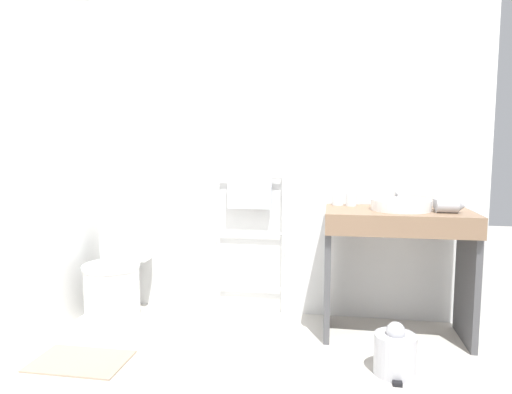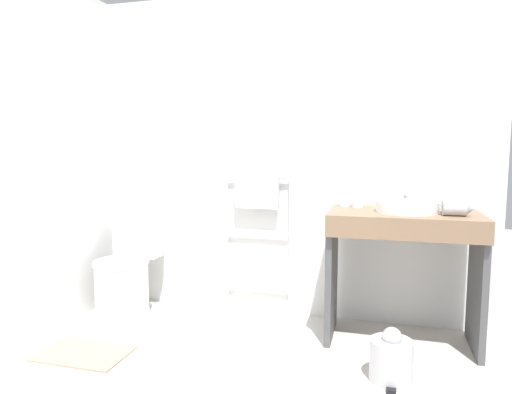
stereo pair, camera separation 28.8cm
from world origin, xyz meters
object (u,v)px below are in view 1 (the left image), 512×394
hair_dryer (447,206)px  trash_bin (395,352)px  toilet (115,280)px  cup_near_wall (338,199)px  towel_radiator (250,211)px  cup_near_edge (351,200)px  sink_basin (401,204)px

hair_dryer → trash_bin: 0.99m
toilet → cup_near_wall: cup_near_wall is taller
towel_radiator → cup_near_edge: towel_radiator is taller
cup_near_edge → towel_radiator: bearing=173.2°
toilet → sink_basin: (2.02, 0.06, 0.60)m
towel_radiator → trash_bin: 1.44m
towel_radiator → cup_near_wall: size_ratio=11.59×
cup_near_edge → trash_bin: cup_near_edge is taller
sink_basin → trash_bin: 0.96m
towel_radiator → cup_near_wall: towel_radiator is taller
cup_near_edge → cup_near_wall: bearing=162.6°
toilet → sink_basin: bearing=1.6°
toilet → hair_dryer: hair_dryer is taller
cup_near_edge → toilet: bearing=-172.7°
towel_radiator → sink_basin: 1.10m
toilet → trash_bin: 2.01m
cup_near_wall → cup_near_edge: size_ratio=1.08×
sink_basin → cup_near_edge: size_ratio=4.41×
toilet → trash_bin: (1.94, -0.50, -0.18)m
sink_basin → cup_near_wall: size_ratio=4.08×
sink_basin → trash_bin: sink_basin is taller
sink_basin → cup_near_edge: cup_near_edge is taller
cup_near_wall → cup_near_edge: cup_near_wall is taller
cup_near_wall → toilet: bearing=-171.3°
toilet → hair_dryer: bearing=-0.1°
towel_radiator → cup_near_edge: (0.75, -0.09, 0.11)m
cup_near_wall → cup_near_edge: 0.10m
cup_near_wall → hair_dryer: bearing=-20.2°
toilet → towel_radiator: size_ratio=0.71×
cup_near_wall → trash_bin: (0.33, -0.74, -0.79)m
sink_basin → towel_radiator: bearing=166.8°
towel_radiator → trash_bin: (0.98, -0.80, -0.67)m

